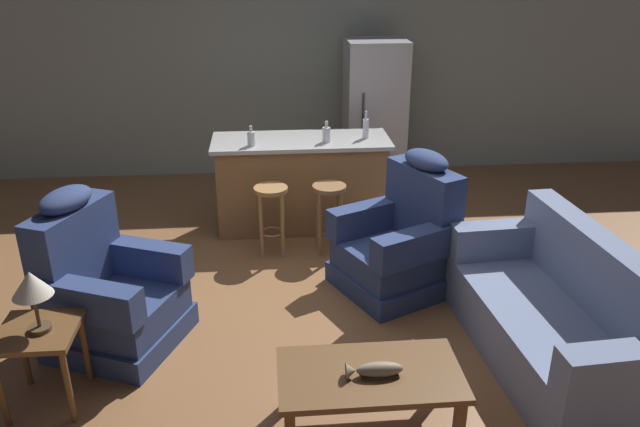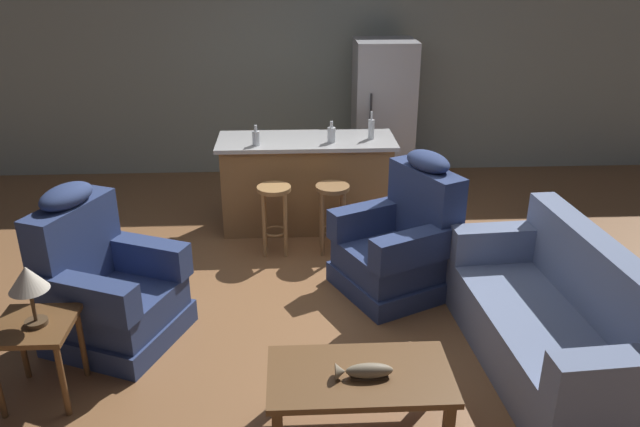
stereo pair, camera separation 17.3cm
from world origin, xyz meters
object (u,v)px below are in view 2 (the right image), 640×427
at_px(refrigerator, 383,115).
at_px(bar_stool_left, 274,207).
at_px(end_table, 36,336).
at_px(bottle_short_amber, 256,138).
at_px(bar_stool_right, 332,206).
at_px(bottle_wine_dark, 331,134).
at_px(recliner_near_island, 402,243).
at_px(table_lamp, 28,281).
at_px(bottle_tall_green, 371,128).
at_px(couch, 556,324).
at_px(recliner_near_lamp, 105,287).
at_px(coffee_table, 360,381).
at_px(fish_figurine, 364,371).
at_px(kitchen_island, 307,183).

bearing_deg(refrigerator, bar_stool_left, -124.96).
height_order(end_table, bottle_short_amber, bottle_short_amber).
xyz_separation_m(end_table, bar_stool_left, (1.48, 2.04, 0.01)).
distance_m(bar_stool_right, refrigerator, 2.01).
xyz_separation_m(bar_stool_right, bottle_wine_dark, (0.02, 0.51, 0.56)).
relative_size(recliner_near_island, table_lamp, 2.93).
distance_m(bar_stool_left, bottle_tall_green, 1.29).
xyz_separation_m(couch, bar_stool_right, (-1.42, 1.89, 0.13)).
bearing_deg(bottle_tall_green, bar_stool_left, -148.18).
bearing_deg(table_lamp, end_table, 155.36).
relative_size(end_table, table_lamp, 1.37).
height_order(recliner_near_island, bar_stool_right, recliner_near_island).
xyz_separation_m(recliner_near_island, bottle_short_amber, (-1.26, 1.18, 0.60)).
xyz_separation_m(table_lamp, bar_stool_right, (2.01, 2.05, -0.40)).
height_order(end_table, bottle_tall_green, bottle_tall_green).
relative_size(recliner_near_lamp, bar_stool_right, 1.76).
distance_m(bar_stool_left, bottle_short_amber, 0.73).
bearing_deg(table_lamp, bar_stool_right, 45.63).
bearing_deg(bar_stool_left, bottle_wine_dark, 41.50).
distance_m(coffee_table, table_lamp, 2.10).
bearing_deg(refrigerator, end_table, -125.55).
xyz_separation_m(bar_stool_left, bottle_short_amber, (-0.17, 0.44, 0.55)).
height_order(fish_figurine, bottle_tall_green, bottle_tall_green).
bearing_deg(couch, fish_figurine, 19.45).
relative_size(end_table, bottle_tall_green, 2.00).
xyz_separation_m(couch, kitchen_island, (-1.65, 2.52, 0.14)).
xyz_separation_m(fish_figurine, refrigerator, (0.72, 4.33, 0.42)).
relative_size(refrigerator, bottle_wine_dark, 8.24).
distance_m(recliner_near_lamp, bar_stool_left, 1.84).
distance_m(couch, kitchen_island, 3.01).
height_order(end_table, bar_stool_right, bar_stool_right).
height_order(recliner_near_lamp, end_table, recliner_near_lamp).
bearing_deg(table_lamp, coffee_table, -11.50).
bearing_deg(fish_figurine, recliner_near_lamp, 147.67).
bearing_deg(bottle_short_amber, recliner_near_lamp, -120.39).
bearing_deg(bar_stool_right, bar_stool_left, 180.00).
xyz_separation_m(bar_stool_left, bottle_tall_green, (0.98, 0.61, 0.58)).
relative_size(fish_figurine, bottle_wine_dark, 1.59).
xyz_separation_m(fish_figurine, recliner_near_lamp, (-1.79, 1.13, -0.04)).
distance_m(couch, recliner_near_lamp, 3.25).
distance_m(refrigerator, bottle_wine_dark, 1.51).
height_order(table_lamp, bottle_tall_green, bottle_tall_green).
bearing_deg(recliner_near_lamp, couch, 13.42).
relative_size(end_table, bottle_short_amber, 2.79).
bearing_deg(bottle_tall_green, coffee_table, -98.07).
bearing_deg(coffee_table, refrigerator, 80.29).
height_order(fish_figurine, recliner_near_lamp, recliner_near_lamp).
bearing_deg(bottle_wine_dark, refrigerator, 61.87).
bearing_deg(recliner_near_island, table_lamp, 1.62).
bearing_deg(table_lamp, bottle_tall_green, 47.50).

